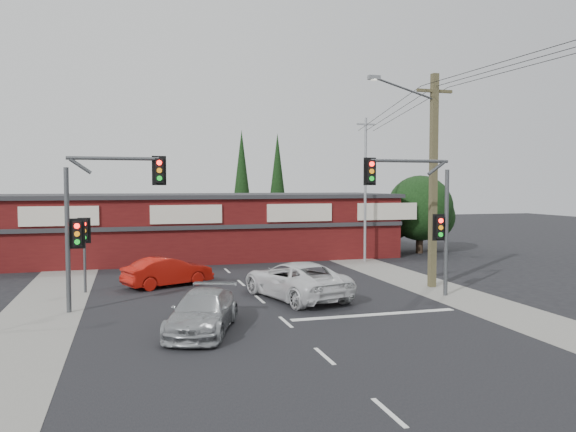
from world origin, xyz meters
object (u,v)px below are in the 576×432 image
object	(u,v)px
white_suv	(295,280)
silver_suv	(203,312)
shop_building	(196,225)
utility_pole	(431,173)
red_sedan	(168,272)

from	to	relation	value
white_suv	silver_suv	world-z (taller)	white_suv
silver_suv	shop_building	distance (m)	19.29
silver_suv	utility_pole	bearing A→B (deg)	43.73
silver_suv	shop_building	xyz separation A→B (m)	(1.98, 19.14, 1.47)
white_suv	utility_pole	xyz separation A→B (m)	(6.83, 0.72, 4.61)
red_sedan	utility_pole	bearing A→B (deg)	-131.41
shop_building	utility_pole	bearing A→B (deg)	-56.24
utility_pole	silver_suv	bearing A→B (deg)	-155.62
silver_suv	white_suv	bearing A→B (deg)	63.77
shop_building	utility_pole	size ratio (longest dim) A/B	2.73
silver_suv	red_sedan	world-z (taller)	red_sedan
white_suv	silver_suv	size ratio (longest dim) A/B	1.24
shop_building	utility_pole	xyz separation A→B (m)	(9.36, -14.00, 3.26)
shop_building	utility_pole	distance (m)	17.15
white_suv	red_sedan	size ratio (longest dim) A/B	1.34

